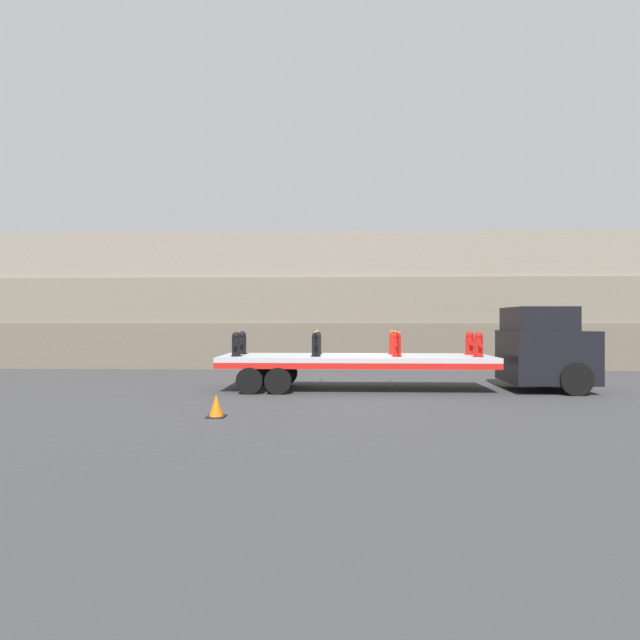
% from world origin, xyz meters
% --- Properties ---
extents(ground_plane, '(120.00, 120.00, 0.00)m').
position_xyz_m(ground_plane, '(0.00, 0.00, 0.00)').
color(ground_plane, '#38383A').
extents(rock_cliff, '(60.00, 3.30, 6.87)m').
position_xyz_m(rock_cliff, '(0.00, 8.56, 3.44)').
color(rock_cliff, '#665B4C').
rests_on(rock_cliff, ground_plane).
extents(truck_cab, '(2.74, 2.57, 2.89)m').
position_xyz_m(truck_cab, '(6.65, 0.00, 1.46)').
color(truck_cab, black).
rests_on(truck_cab, ground_plane).
extents(flatbed_trailer, '(9.43, 2.65, 1.20)m').
position_xyz_m(flatbed_trailer, '(-0.55, 0.00, 0.99)').
color(flatbed_trailer, '#B2B2B7').
rests_on(flatbed_trailer, ground_plane).
extents(fire_hydrant_black_near_0, '(0.35, 0.60, 0.84)m').
position_xyz_m(fire_hydrant_black_near_0, '(-4.12, -0.56, 1.61)').
color(fire_hydrant_black_near_0, black).
rests_on(fire_hydrant_black_near_0, flatbed_trailer).
extents(fire_hydrant_black_far_0, '(0.35, 0.60, 0.84)m').
position_xyz_m(fire_hydrant_black_far_0, '(-4.12, 0.56, 1.61)').
color(fire_hydrant_black_far_0, black).
rests_on(fire_hydrant_black_far_0, flatbed_trailer).
extents(fire_hydrant_black_near_1, '(0.35, 0.60, 0.84)m').
position_xyz_m(fire_hydrant_black_near_1, '(-1.37, -0.56, 1.61)').
color(fire_hydrant_black_near_1, black).
rests_on(fire_hydrant_black_near_1, flatbed_trailer).
extents(fire_hydrant_black_far_1, '(0.35, 0.60, 0.84)m').
position_xyz_m(fire_hydrant_black_far_1, '(-1.37, 0.56, 1.61)').
color(fire_hydrant_black_far_1, black).
rests_on(fire_hydrant_black_far_1, flatbed_trailer).
extents(fire_hydrant_red_near_2, '(0.35, 0.60, 0.84)m').
position_xyz_m(fire_hydrant_red_near_2, '(1.37, -0.56, 1.61)').
color(fire_hydrant_red_near_2, red).
rests_on(fire_hydrant_red_near_2, flatbed_trailer).
extents(fire_hydrant_red_far_2, '(0.35, 0.60, 0.84)m').
position_xyz_m(fire_hydrant_red_far_2, '(1.37, 0.56, 1.61)').
color(fire_hydrant_red_far_2, red).
rests_on(fire_hydrant_red_far_2, flatbed_trailer).
extents(fire_hydrant_red_near_3, '(0.35, 0.60, 0.84)m').
position_xyz_m(fire_hydrant_red_near_3, '(4.12, -0.56, 1.61)').
color(fire_hydrant_red_near_3, red).
rests_on(fire_hydrant_red_near_3, flatbed_trailer).
extents(fire_hydrant_red_far_3, '(0.35, 0.60, 0.84)m').
position_xyz_m(fire_hydrant_red_far_3, '(4.12, 0.56, 1.61)').
color(fire_hydrant_red_far_3, red).
rests_on(fire_hydrant_red_far_3, flatbed_trailer).
extents(cargo_strap_rear, '(0.05, 2.75, 0.01)m').
position_xyz_m(cargo_strap_rear, '(-1.37, 0.00, 2.05)').
color(cargo_strap_rear, yellow).
rests_on(cargo_strap_rear, fire_hydrant_black_near_1).
extents(cargo_strap_middle, '(0.05, 2.75, 0.01)m').
position_xyz_m(cargo_strap_middle, '(1.37, 0.00, 2.05)').
color(cargo_strap_middle, yellow).
rests_on(cargo_strap_middle, fire_hydrant_red_near_2).
extents(traffic_cone, '(0.46, 0.46, 0.57)m').
position_xyz_m(traffic_cone, '(-3.68, -5.11, 0.28)').
color(traffic_cone, black).
rests_on(traffic_cone, ground_plane).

